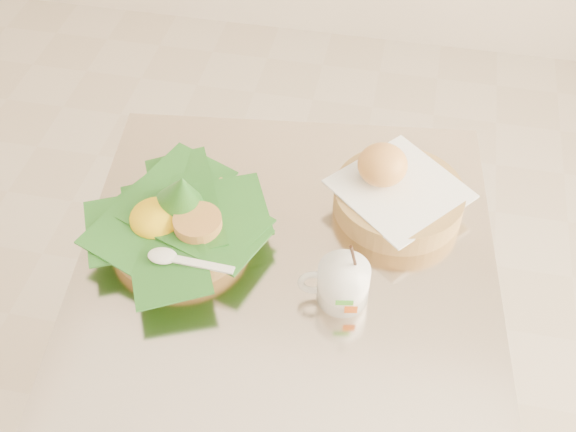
% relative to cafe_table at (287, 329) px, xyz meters
% --- Properties ---
extents(floor, '(3.60, 3.60, 0.00)m').
position_rel_cafe_table_xyz_m(floor, '(-0.18, 0.02, -0.53)').
color(floor, beige).
rests_on(floor, ground).
extents(cafe_table, '(0.78, 0.78, 0.75)m').
position_rel_cafe_table_xyz_m(cafe_table, '(0.00, 0.00, 0.00)').
color(cafe_table, gray).
rests_on(cafe_table, floor).
extents(rice_basket, '(0.30, 0.30, 0.15)m').
position_rel_cafe_table_xyz_m(rice_basket, '(-0.19, 0.01, 0.26)').
color(rice_basket, tan).
rests_on(rice_basket, cafe_table).
extents(bread_basket, '(0.27, 0.27, 0.12)m').
position_rel_cafe_table_xyz_m(bread_basket, '(0.16, 0.15, 0.26)').
color(bread_basket, tan).
rests_on(bread_basket, cafe_table).
extents(coffee_mug, '(0.11, 0.09, 0.14)m').
position_rel_cafe_table_xyz_m(coffee_mug, '(0.10, -0.07, 0.26)').
color(coffee_mug, white).
rests_on(coffee_mug, cafe_table).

